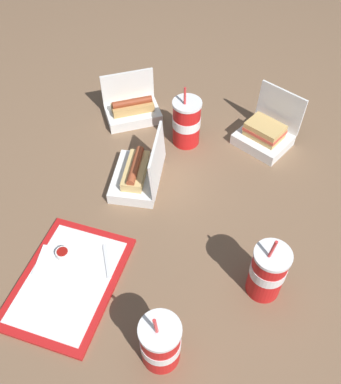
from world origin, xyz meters
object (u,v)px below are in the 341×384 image
at_px(clamshell_hotdog_corner, 132,109).
at_px(clamshell_sandwich_center, 265,133).
at_px(soda_cup_left, 268,272).
at_px(ketchup_cup, 63,254).
at_px(soda_cup_center, 160,343).
at_px(plastic_fork, 107,261).
at_px(food_tray, 68,281).
at_px(clamshell_hotdog_left, 139,174).
at_px(soda_cup_back, 186,122).

xyz_separation_m(clamshell_hotdog_corner, clamshell_sandwich_center, (0.03, 0.50, 0.00)).
height_order(clamshell_hotdog_corner, soda_cup_left, soda_cup_left).
xyz_separation_m(ketchup_cup, soda_cup_center, (0.20, 0.34, 0.05)).
bearing_deg(plastic_fork, clamshell_hotdog_corner, 164.24).
relative_size(food_tray, soda_cup_center, 1.79).
xyz_separation_m(food_tray, ketchup_cup, (-0.07, -0.04, 0.02)).
distance_m(food_tray, clamshell_hotdog_left, 0.42).
relative_size(plastic_fork, soda_cup_back, 0.47).
height_order(clamshell_hotdog_corner, soda_cup_back, soda_cup_back).
bearing_deg(ketchup_cup, soda_cup_left, 93.87).
xyz_separation_m(plastic_fork, clamshell_hotdog_left, (-0.32, 0.00, 0.03)).
bearing_deg(ketchup_cup, clamshell_hotdog_corner, 179.09).
xyz_separation_m(ketchup_cup, clamshell_hotdog_corner, (-0.65, 0.01, 0.01)).
xyz_separation_m(food_tray, clamshell_hotdog_corner, (-0.72, -0.03, 0.03)).
relative_size(clamshell_hotdog_left, soda_cup_back, 0.94).
height_order(clamshell_sandwich_center, soda_cup_center, soda_cup_center).
bearing_deg(plastic_fork, food_tray, -73.05).
xyz_separation_m(ketchup_cup, plastic_fork, (-0.01, 0.13, -0.01)).
distance_m(ketchup_cup, soda_cup_left, 0.57).
relative_size(clamshell_sandwich_center, clamshell_hotdog_left, 1.06).
distance_m(plastic_fork, soda_cup_left, 0.44).
bearing_deg(plastic_fork, soda_cup_back, 142.88).
relative_size(ketchup_cup, clamshell_hotdog_corner, 0.17).
height_order(soda_cup_center, soda_cup_back, soda_cup_back).
relative_size(clamshell_hotdog_corner, clamshell_sandwich_center, 1.02).
height_order(food_tray, plastic_fork, plastic_fork).
xyz_separation_m(food_tray, soda_cup_back, (-0.64, 0.20, 0.08)).
bearing_deg(soda_cup_left, clamshell_hotdog_corner, -137.93).
xyz_separation_m(clamshell_hotdog_left, soda_cup_center, (0.54, 0.21, 0.04)).
xyz_separation_m(clamshell_hotdog_corner, soda_cup_back, (0.08, 0.23, 0.05)).
height_order(ketchup_cup, soda_cup_left, soda_cup_left).
bearing_deg(clamshell_sandwich_center, soda_cup_center, -11.69).
bearing_deg(plastic_fork, soda_cup_center, 18.57).
relative_size(ketchup_cup, soda_cup_left, 0.17).
relative_size(food_tray, clamshell_sandwich_center, 1.66).
xyz_separation_m(food_tray, soda_cup_left, (-0.11, 0.52, 0.08)).
bearing_deg(soda_cup_left, soda_cup_back, -148.27).
xyz_separation_m(clamshell_hotdog_corner, soda_cup_left, (0.61, 0.55, 0.05)).
relative_size(soda_cup_center, soda_cup_back, 0.92).
bearing_deg(clamshell_hotdog_left, soda_cup_left, 55.76).
bearing_deg(clamshell_hotdog_corner, clamshell_sandwich_center, 87.09).
relative_size(ketchup_cup, soda_cup_back, 0.17).
height_order(plastic_fork, clamshell_hotdog_left, clamshell_hotdog_left).
relative_size(clamshell_hotdog_corner, soda_cup_back, 1.02).
distance_m(plastic_fork, clamshell_hotdog_left, 0.32).
xyz_separation_m(plastic_fork, clamshell_hotdog_corner, (-0.64, -0.12, 0.03)).
distance_m(plastic_fork, soda_cup_back, 0.57).
xyz_separation_m(soda_cup_left, soda_cup_center, (0.24, -0.22, -0.01)).
bearing_deg(soda_cup_back, clamshell_hotdog_corner, -110.10).
relative_size(clamshell_sandwich_center, soda_cup_center, 1.08).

